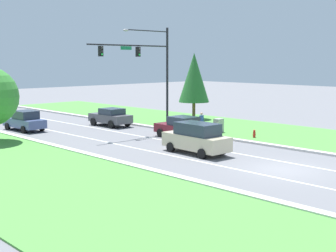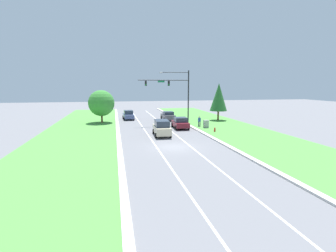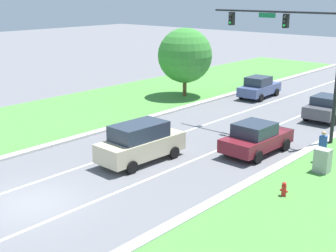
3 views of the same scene
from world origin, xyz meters
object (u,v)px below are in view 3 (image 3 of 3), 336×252
object	(u,v)px
fire_hydrant	(284,190)
champagne_suv	(140,142)
slate_blue_sedan	(259,87)
oak_near_left_tree	(185,56)
graphite_sedan	(328,107)
traffic_signal_mast	(301,38)
utility_cabinet	(322,161)
burgundy_sedan	(256,138)
pedestrian	(323,145)

from	to	relation	value
fire_hydrant	champagne_suv	bearing A→B (deg)	-173.46
slate_blue_sedan	oak_near_left_tree	xyz separation A→B (m)	(-4.72, -3.86, 2.56)
graphite_sedan	champagne_suv	world-z (taller)	champagne_suv
fire_hydrant	oak_near_left_tree	size ratio (longest dim) A/B	0.12
traffic_signal_mast	utility_cabinet	xyz separation A→B (m)	(3.79, -4.63, -5.25)
graphite_sedan	utility_cabinet	size ratio (longest dim) A/B	3.54
traffic_signal_mast	burgundy_sedan	size ratio (longest dim) A/B	1.97
slate_blue_sedan	oak_near_left_tree	bearing A→B (deg)	-143.60
pedestrian	oak_near_left_tree	xyz separation A→B (m)	(-15.10, 7.41, 2.48)
slate_blue_sedan	oak_near_left_tree	world-z (taller)	oak_near_left_tree
burgundy_sedan	oak_near_left_tree	world-z (taller)	oak_near_left_tree
oak_near_left_tree	burgundy_sedan	bearing A→B (deg)	-35.17
traffic_signal_mast	burgundy_sedan	distance (m)	6.51
traffic_signal_mast	utility_cabinet	bearing A→B (deg)	-50.73
traffic_signal_mast	pedestrian	distance (m)	6.70
graphite_sedan	oak_near_left_tree	size ratio (longest dim) A/B	0.77
oak_near_left_tree	slate_blue_sedan	bearing A→B (deg)	39.25
traffic_signal_mast	graphite_sedan	size ratio (longest dim) A/B	2.04
pedestrian	fire_hydrant	size ratio (longest dim) A/B	2.41
graphite_sedan	utility_cabinet	xyz separation A→B (m)	(3.90, -9.74, -0.24)
graphite_sedan	slate_blue_sedan	distance (m)	7.66
utility_cabinet	oak_near_left_tree	xyz separation A→B (m)	(-15.71, 8.78, 2.80)
burgundy_sedan	fire_hydrant	bearing A→B (deg)	-44.90
utility_cabinet	oak_near_left_tree	world-z (taller)	oak_near_left_tree
pedestrian	graphite_sedan	bearing A→B (deg)	-82.06
traffic_signal_mast	fire_hydrant	world-z (taller)	traffic_signal_mast
fire_hydrant	oak_near_left_tree	world-z (taller)	oak_near_left_tree
burgundy_sedan	utility_cabinet	bearing A→B (deg)	-4.86
oak_near_left_tree	graphite_sedan	bearing A→B (deg)	4.63
utility_cabinet	graphite_sedan	bearing A→B (deg)	111.84
traffic_signal_mast	pedestrian	xyz separation A→B (m)	(3.17, -3.26, -4.92)
burgundy_sedan	pedestrian	world-z (taller)	burgundy_sedan
slate_blue_sedan	utility_cabinet	size ratio (longest dim) A/B	3.66
slate_blue_sedan	oak_near_left_tree	size ratio (longest dim) A/B	0.80
champagne_suv	oak_near_left_tree	bearing A→B (deg)	123.69
traffic_signal_mast	champagne_suv	xyz separation A→B (m)	(-3.86, -9.18, -4.83)
traffic_signal_mast	oak_near_left_tree	size ratio (longest dim) A/B	1.57
champagne_suv	utility_cabinet	bearing A→B (deg)	33.20
graphite_sedan	pedestrian	bearing A→B (deg)	-69.79
traffic_signal_mast	graphite_sedan	world-z (taller)	traffic_signal_mast
utility_cabinet	pedestrian	xyz separation A→B (m)	(-0.61, 1.37, 0.32)
traffic_signal_mast	fire_hydrant	distance (m)	10.65
traffic_signal_mast	fire_hydrant	bearing A→B (deg)	-65.74
champagne_suv	fire_hydrant	size ratio (longest dim) A/B	6.89
pedestrian	traffic_signal_mast	bearing A→B (deg)	-59.29
champagne_suv	slate_blue_sedan	size ratio (longest dim) A/B	1.07
graphite_sedan	utility_cabinet	distance (m)	10.50
fire_hydrant	oak_near_left_tree	xyz separation A→B (m)	(-15.67, 12.45, 3.07)
traffic_signal_mast	burgundy_sedan	world-z (taller)	traffic_signal_mast
champagne_suv	oak_near_left_tree	world-z (taller)	oak_near_left_tree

